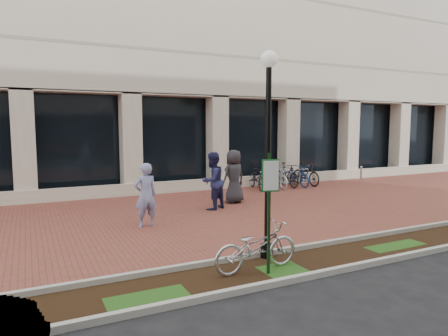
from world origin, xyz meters
name	(u,v)px	position (x,y,z in m)	size (l,w,h in m)	color
ground	(226,212)	(0.00, 0.00, 0.00)	(120.00, 120.00, 0.00)	black
brick_plaza	(226,211)	(0.00, 0.00, 0.01)	(40.00, 9.00, 0.01)	brown
planting_strip	(334,257)	(0.00, -5.25, 0.01)	(40.00, 1.50, 0.01)	black
curb_plaza_side	(312,246)	(0.00, -4.50, 0.06)	(40.00, 0.12, 0.12)	#A5A59B
curb_street_side	(359,266)	(0.00, -6.00, 0.06)	(40.00, 0.12, 0.12)	#A5A59B
parking_sign	(269,198)	(-1.82, -5.46, 1.51)	(0.34, 0.07, 2.36)	#163D1B
lamppost	(268,143)	(-1.32, -4.60, 2.50)	(0.36, 0.36, 4.42)	black
locked_bicycle	(256,247)	(-1.93, -5.17, 0.49)	(0.65, 1.86, 0.98)	silver
pedestrian_left	(146,195)	(-2.95, -0.77, 0.91)	(0.67, 0.44, 1.83)	#818DC1
pedestrian_mid	(212,181)	(-0.26, 0.52, 0.99)	(0.96, 0.75, 1.98)	#1E214B
pedestrian_right	(234,177)	(0.94, 1.24, 1.00)	(0.97, 0.63, 1.99)	#27272C
bollard	(361,174)	(9.25, 3.14, 0.43)	(0.12, 0.12, 0.85)	silver
bike_rack_cluster	(282,176)	(4.73, 3.61, 0.54)	(3.60, 2.06, 1.14)	black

